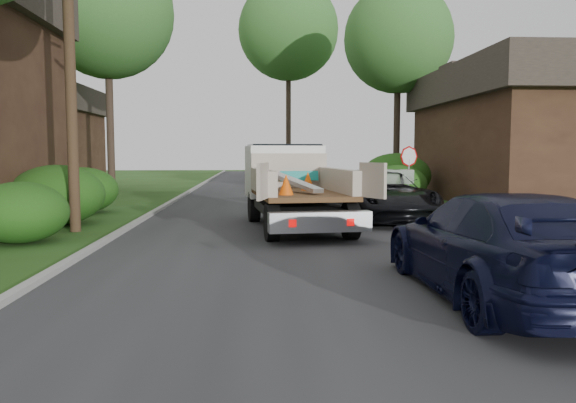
# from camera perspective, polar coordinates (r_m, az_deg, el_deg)

# --- Properties ---
(ground) EXTENTS (120.00, 120.00, 0.00)m
(ground) POSITION_cam_1_polar(r_m,az_deg,el_deg) (11.39, -1.48, -6.38)
(ground) COLOR #234513
(ground) RESTS_ON ground
(road) EXTENTS (8.00, 90.00, 0.02)m
(road) POSITION_cam_1_polar(r_m,az_deg,el_deg) (21.28, -2.29, -1.03)
(road) COLOR #28282B
(road) RESTS_ON ground
(curb_left) EXTENTS (0.20, 90.00, 0.12)m
(curb_left) POSITION_cam_1_polar(r_m,az_deg,el_deg) (21.61, -13.23, -0.93)
(curb_left) COLOR #9E9E99
(curb_left) RESTS_ON ground
(curb_right) EXTENTS (0.20, 90.00, 0.12)m
(curb_right) POSITION_cam_1_polar(r_m,az_deg,el_deg) (21.73, 8.59, -0.81)
(curb_right) COLOR #9E9E99
(curb_right) RESTS_ON ground
(stop_sign) EXTENTS (0.71, 0.32, 2.48)m
(stop_sign) POSITION_cam_1_polar(r_m,az_deg,el_deg) (20.91, 12.17, 3.62)
(stop_sign) COLOR slate
(stop_sign) RESTS_ON ground
(utility_pole) EXTENTS (2.42, 1.25, 10.00)m
(utility_pole) POSITION_cam_1_polar(r_m,az_deg,el_deg) (17.19, -21.28, 14.47)
(utility_pole) COLOR #382619
(utility_pole) RESTS_ON ground
(house_left_far) EXTENTS (7.56, 7.56, 6.00)m
(house_left_far) POSITION_cam_1_polar(r_m,az_deg,el_deg) (35.69, -24.99, 5.85)
(house_left_far) COLOR #361F16
(house_left_far) RESTS_ON ground
(house_right) EXTENTS (9.72, 12.96, 6.20)m
(house_right) POSITION_cam_1_polar(r_m,az_deg,el_deg) (28.49, 24.87, 6.39)
(house_right) COLOR #361F16
(house_right) RESTS_ON ground
(hedge_left_a) EXTENTS (2.34, 2.34, 1.53)m
(hedge_left_a) POSITION_cam_1_polar(r_m,az_deg,el_deg) (15.40, -25.58, -1.01)
(hedge_left_a) COLOR #1A3F0E
(hedge_left_a) RESTS_ON ground
(hedge_left_b) EXTENTS (2.86, 2.86, 1.87)m
(hedge_left_b) POSITION_cam_1_polar(r_m,az_deg,el_deg) (18.75, -22.39, 0.62)
(hedge_left_b) COLOR #1A3F0E
(hedge_left_b) RESTS_ON ground
(hedge_left_c) EXTENTS (2.60, 2.60, 1.70)m
(hedge_left_c) POSITION_cam_1_polar(r_m,az_deg,el_deg) (22.17, -20.16, 1.10)
(hedge_left_c) COLOR #1A3F0E
(hedge_left_c) RESTS_ON ground
(hedge_right_a) EXTENTS (2.60, 2.60, 1.70)m
(hedge_right_a) POSITION_cam_1_polar(r_m,az_deg,el_deg) (24.97, 11.03, 1.72)
(hedge_right_a) COLOR #1A3F0E
(hedge_right_a) RESTS_ON ground
(hedge_right_b) EXTENTS (3.38, 3.38, 2.21)m
(hedge_right_b) POSITION_cam_1_polar(r_m,az_deg,el_deg) (28.03, 10.92, 2.60)
(hedge_right_b) COLOR #1A3F0E
(hedge_right_b) RESTS_ON ground
(tree_left_far) EXTENTS (6.40, 6.40, 12.20)m
(tree_left_far) POSITION_cam_1_polar(r_m,az_deg,el_deg) (29.83, -17.90, 17.83)
(tree_left_far) COLOR #2D2119
(tree_left_far) RESTS_ON ground
(tree_right_far) EXTENTS (6.00, 6.00, 11.50)m
(tree_right_far) POSITION_cam_1_polar(r_m,az_deg,el_deg) (32.73, 11.14, 15.91)
(tree_right_far) COLOR #2D2119
(tree_right_far) RESTS_ON ground
(tree_center_far) EXTENTS (7.20, 7.20, 14.60)m
(tree_center_far) POSITION_cam_1_polar(r_m,az_deg,el_deg) (42.14, 0.04, 16.99)
(tree_center_far) COLOR #2D2119
(tree_center_far) RESTS_ON ground
(flatbed_truck) EXTENTS (3.49, 6.90, 2.51)m
(flatbed_truck) POSITION_cam_1_polar(r_m,az_deg,el_deg) (17.40, 0.20, 2.11)
(flatbed_truck) COLOR black
(flatbed_truck) RESTS_ON ground
(black_pickup) EXTENTS (3.10, 6.03, 1.63)m
(black_pickup) POSITION_cam_1_polar(r_m,az_deg,el_deg) (18.93, 9.35, 0.61)
(black_pickup) COLOR black
(black_pickup) RESTS_ON ground
(navy_suv) EXTENTS (2.37, 5.74, 1.66)m
(navy_suv) POSITION_cam_1_polar(r_m,az_deg,el_deg) (9.21, 20.75, -4.20)
(navy_suv) COLOR black
(navy_suv) RESTS_ON ground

